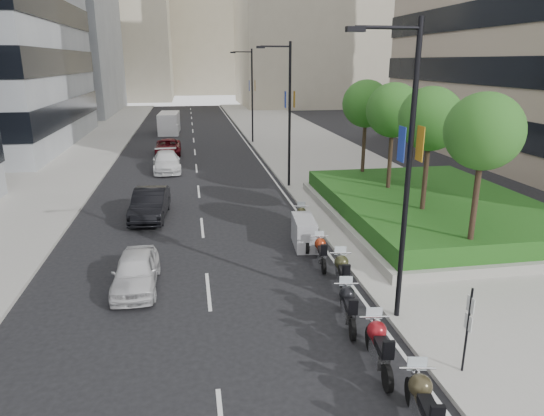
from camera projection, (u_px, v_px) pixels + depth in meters
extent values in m
plane|color=black|center=(268.00, 350.00, 13.75)|extent=(160.00, 160.00, 0.00)
cube|color=#9E9B93|center=(313.00, 152.00, 43.47)|extent=(10.00, 100.00, 0.15)
cube|color=#9E9B93|center=(67.00, 159.00, 40.10)|extent=(8.00, 100.00, 0.15)
cube|color=silver|center=(255.00, 154.00, 42.64)|extent=(0.12, 100.00, 0.01)
cube|color=silver|center=(195.00, 156.00, 41.81)|extent=(0.12, 100.00, 0.01)
cube|color=gray|center=(32.00, 11.00, 71.57)|extent=(22.00, 26.00, 30.00)
cube|color=#B7AD93|center=(317.00, 3.00, 87.52)|extent=(28.00, 24.00, 36.00)
cube|color=#B7AD93|center=(105.00, 15.00, 100.26)|extent=(26.00, 24.00, 34.00)
cube|color=#B7AD93|center=(199.00, 15.00, 121.75)|extent=(30.00, 24.00, 38.00)
cube|color=#99988F|center=(430.00, 215.00, 24.68)|extent=(10.00, 14.00, 0.40)
cube|color=#264915|center=(431.00, 204.00, 24.51)|extent=(9.40, 13.40, 0.80)
cylinder|color=#332319|center=(474.00, 209.00, 18.15)|extent=(0.22, 0.22, 4.00)
sphere|color=#2F5A1C|center=(484.00, 131.00, 17.30)|extent=(2.80, 2.80, 2.80)
cylinder|color=#332319|center=(424.00, 183.00, 21.92)|extent=(0.22, 0.22, 4.00)
sphere|color=#2F5A1C|center=(431.00, 119.00, 21.08)|extent=(2.80, 2.80, 2.80)
cylinder|color=#332319|center=(389.00, 166.00, 25.69)|extent=(0.22, 0.22, 4.00)
sphere|color=#2F5A1C|center=(393.00, 110.00, 24.85)|extent=(2.80, 2.80, 2.80)
cylinder|color=#332319|center=(363.00, 152.00, 29.47)|extent=(0.22, 0.22, 4.00)
sphere|color=#2F5A1C|center=(366.00, 104.00, 28.62)|extent=(2.80, 2.80, 2.80)
cylinder|color=black|center=(408.00, 182.00, 14.07)|extent=(0.16, 0.16, 9.00)
cylinder|color=black|center=(388.00, 27.00, 12.71)|extent=(1.80, 0.10, 0.10)
cube|color=black|center=(355.00, 29.00, 12.58)|extent=(0.50, 0.22, 0.14)
cube|color=#C38517|center=(420.00, 144.00, 13.80)|extent=(0.02, 0.45, 1.00)
cube|color=#1C349B|center=(401.00, 144.00, 13.71)|extent=(0.02, 0.45, 1.00)
cylinder|color=black|center=(290.00, 118.00, 30.11)|extent=(0.16, 0.16, 9.00)
cylinder|color=black|center=(275.00, 46.00, 28.75)|extent=(1.80, 0.10, 0.10)
cube|color=black|center=(261.00, 47.00, 28.62)|extent=(0.50, 0.22, 0.14)
cube|color=#C38517|center=(294.00, 99.00, 29.84)|extent=(0.02, 0.45, 1.00)
cube|color=#1C349B|center=(285.00, 100.00, 29.75)|extent=(0.02, 0.45, 1.00)
cylinder|color=black|center=(252.00, 97.00, 47.09)|extent=(0.16, 0.16, 9.00)
cylinder|color=black|center=(242.00, 52.00, 45.73)|extent=(1.80, 0.10, 0.10)
cube|color=black|center=(233.00, 52.00, 45.60)|extent=(0.50, 0.22, 0.14)
cube|color=#C38517|center=(255.00, 86.00, 46.82)|extent=(0.02, 0.45, 1.00)
cube|color=#1C349B|center=(249.00, 86.00, 46.73)|extent=(0.02, 0.45, 1.00)
cylinder|color=black|center=(467.00, 333.00, 12.27)|extent=(0.06, 0.06, 2.50)
cube|color=silver|center=(471.00, 305.00, 12.04)|extent=(0.02, 0.32, 0.42)
cube|color=silver|center=(468.00, 323.00, 12.18)|extent=(0.02, 0.32, 0.42)
cylinder|color=black|center=(411.00, 392.00, 11.46)|extent=(0.25, 0.71, 0.69)
cube|color=silver|center=(423.00, 413.00, 10.50)|extent=(0.50, 0.99, 0.47)
sphere|color=#342E1D|center=(420.00, 386.00, 10.72)|extent=(0.54, 0.54, 0.54)
cube|color=black|center=(430.00, 410.00, 10.07)|extent=(0.45, 0.88, 0.18)
cylinder|color=silver|center=(417.00, 368.00, 10.94)|extent=(0.82, 0.20, 0.06)
cylinder|color=black|center=(387.00, 378.00, 11.96)|extent=(0.22, 0.70, 0.69)
cylinder|color=black|center=(370.00, 339.00, 13.66)|extent=(0.22, 0.70, 0.69)
cube|color=silver|center=(379.00, 352.00, 12.71)|extent=(0.45, 0.98, 0.47)
sphere|color=maroon|center=(377.00, 331.00, 12.93)|extent=(0.53, 0.53, 0.53)
cube|color=black|center=(384.00, 348.00, 12.28)|extent=(0.41, 0.87, 0.18)
cylinder|color=silver|center=(374.00, 317.00, 13.15)|extent=(0.82, 0.16, 0.06)
cylinder|color=black|center=(353.00, 330.00, 14.17)|extent=(0.22, 0.66, 0.65)
cylinder|color=black|center=(344.00, 303.00, 15.76)|extent=(0.22, 0.66, 0.65)
cube|color=silver|center=(348.00, 311.00, 14.86)|extent=(0.45, 0.92, 0.44)
sphere|color=black|center=(347.00, 294.00, 15.08)|extent=(0.50, 0.50, 0.50)
cube|color=black|center=(351.00, 306.00, 14.47)|extent=(0.41, 0.82, 0.17)
cylinder|color=silver|center=(346.00, 284.00, 15.28)|extent=(0.77, 0.17, 0.05)
cylinder|color=black|center=(346.00, 292.00, 16.50)|extent=(0.23, 0.68, 0.66)
cylinder|color=black|center=(339.00, 271.00, 18.14)|extent=(0.23, 0.68, 0.66)
cube|color=silver|center=(342.00, 277.00, 17.21)|extent=(0.46, 0.95, 0.45)
sphere|color=#2F301A|center=(341.00, 262.00, 17.43)|extent=(0.51, 0.51, 0.51)
cube|color=black|center=(344.00, 272.00, 16.81)|extent=(0.42, 0.84, 0.17)
cylinder|color=silver|center=(341.00, 253.00, 17.64)|extent=(0.79, 0.18, 0.05)
cylinder|color=black|center=(324.00, 266.00, 18.62)|extent=(0.19, 0.61, 0.60)
cylinder|color=black|center=(318.00, 251.00, 20.10)|extent=(0.19, 0.61, 0.60)
cube|color=silver|center=(321.00, 255.00, 19.26)|extent=(0.38, 0.85, 0.41)
sphere|color=maroon|center=(320.00, 244.00, 19.46)|extent=(0.46, 0.46, 0.46)
cube|color=black|center=(322.00, 251.00, 18.90)|extent=(0.35, 0.75, 0.15)
cylinder|color=silver|center=(319.00, 236.00, 19.65)|extent=(0.72, 0.13, 0.05)
cylinder|color=black|center=(307.00, 246.00, 20.56)|extent=(0.18, 0.64, 0.64)
cylinder|color=black|center=(301.00, 233.00, 22.12)|extent=(0.18, 0.64, 0.64)
cube|color=gray|center=(304.00, 232.00, 21.24)|extent=(1.06, 2.22, 1.28)
cylinder|color=black|center=(302.00, 229.00, 22.69)|extent=(0.23, 0.61, 0.60)
cylinder|color=black|center=(301.00, 219.00, 24.17)|extent=(0.23, 0.61, 0.60)
cube|color=silver|center=(301.00, 221.00, 23.34)|extent=(0.44, 0.86, 0.41)
sphere|color=#34351D|center=(301.00, 212.00, 23.53)|extent=(0.46, 0.46, 0.46)
cube|color=black|center=(302.00, 217.00, 22.97)|extent=(0.41, 0.76, 0.15)
cylinder|color=silver|center=(301.00, 206.00, 23.72)|extent=(0.71, 0.19, 0.05)
imported|color=silver|center=(136.00, 271.00, 17.33)|extent=(1.57, 3.84, 1.30)
imported|color=black|center=(150.00, 204.00, 25.11)|extent=(1.93, 4.74, 1.53)
imported|color=white|center=(167.00, 162.00, 35.99)|extent=(2.25, 4.96, 1.41)
imported|color=#5E0B13|center=(168.00, 147.00, 42.53)|extent=(2.18, 4.69, 1.30)
cube|color=white|center=(169.00, 123.00, 54.87)|extent=(2.37, 5.57, 2.30)
cube|color=white|center=(169.00, 130.00, 53.07)|extent=(2.14, 1.42, 1.20)
cylinder|color=black|center=(161.00, 132.00, 53.10)|extent=(0.27, 0.77, 0.77)
cylinder|color=black|center=(177.00, 132.00, 53.38)|extent=(0.27, 0.77, 0.77)
cylinder|color=black|center=(162.00, 128.00, 56.61)|extent=(0.27, 0.77, 0.77)
cylinder|color=black|center=(178.00, 128.00, 56.89)|extent=(0.27, 0.77, 0.77)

